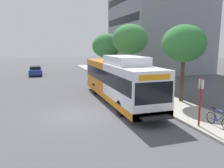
{
  "coord_description": "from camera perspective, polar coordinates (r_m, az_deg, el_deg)",
  "views": [
    {
      "loc": [
        -2.18,
        -13.65,
        4.46
      ],
      "look_at": [
        2.87,
        1.78,
        1.6
      ],
      "focal_mm": 35.89,
      "sensor_mm": 36.0,
      "label": 1
    }
  ],
  "objects": [
    {
      "name": "sidewalk_curb",
      "position": [
        22.13,
        6.8,
        -1.52
      ],
      "size": [
        3.0,
        56.0,
        0.14
      ],
      "primitive_type": "cube",
      "color": "#A8A399",
      "rests_on": "ground"
    },
    {
      "name": "street_tree_near_stop",
      "position": [
        17.77,
        17.86,
        9.76
      ],
      "size": [
        3.25,
        3.25,
        5.8
      ],
      "color": "#4C3823",
      "rests_on": "sidewalk_curb"
    },
    {
      "name": "transit_bus",
      "position": [
        17.6,
        1.75,
        0.98
      ],
      "size": [
        2.58,
        12.25,
        3.65
      ],
      "color": "white",
      "rests_on": "ground"
    },
    {
      "name": "ground_plane",
      "position": [
        22.21,
        -12.11,
        -1.82
      ],
      "size": [
        120.0,
        120.0,
        0.0
      ],
      "primitive_type": "plane",
      "color": "#4C4C51"
    },
    {
      "name": "parked_car_far_lane",
      "position": [
        35.15,
        -18.9,
        3.26
      ],
      "size": [
        1.8,
        4.5,
        1.33
      ],
      "color": "navy",
      "rests_on": "ground"
    },
    {
      "name": "street_tree_mid_block",
      "position": [
        26.15,
        4.62,
        11.23
      ],
      "size": [
        4.07,
        4.07,
        6.64
      ],
      "color": "#4C3823",
      "rests_on": "sidewalk_curb"
    },
    {
      "name": "bicycle_parked",
      "position": [
        13.25,
        25.51,
        -8.13
      ],
      "size": [
        0.52,
        1.76,
        1.02
      ],
      "color": "black",
      "rests_on": "sidewalk_curb"
    },
    {
      "name": "street_tree_far_block",
      "position": [
        35.17,
        -1.39,
        9.7
      ],
      "size": [
        4.43,
        4.43,
        6.03
      ],
      "color": "#4C3823",
      "rests_on": "sidewalk_curb"
    },
    {
      "name": "bus_stop_sign_pole",
      "position": [
        12.71,
        21.59,
        -3.5
      ],
      "size": [
        0.1,
        0.36,
        2.6
      ],
      "color": "red",
      "rests_on": "sidewalk_curb"
    }
  ]
}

